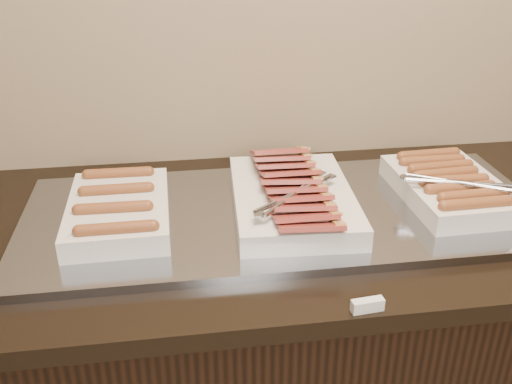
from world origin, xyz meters
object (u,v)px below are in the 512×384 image
Objects in this scene: dish_left at (119,210)px; dish_center at (293,196)px; warming_tray at (285,213)px; dish_right at (450,186)px; counter at (281,362)px.

dish_left is 0.77× the size of dish_center.
dish_right is at bearing -0.65° from warming_tray.
counter is 0.46m from warming_tray.
dish_center is 1.26× the size of dish_right.
dish_right reaches higher than counter.
counter is 6.07× the size of dish_right.
warming_tray is 2.82× the size of dish_center.
counter is 0.62m from dish_left.
dish_left is 0.39m from dish_center.
dish_right reaches higher than warming_tray.
counter is 0.64m from dish_right.
warming_tray is 0.40m from dish_right.
dish_left is at bearing -180.00° from warming_tray.
dish_right is (0.40, -0.00, 0.04)m from warming_tray.
dish_right is at bearing -0.65° from counter.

